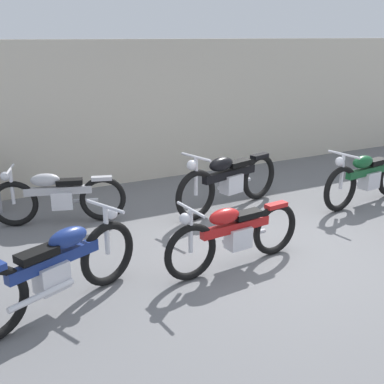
{
  "coord_description": "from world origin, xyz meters",
  "views": [
    {
      "loc": [
        -3.55,
        -4.64,
        2.69
      ],
      "look_at": [
        -0.55,
        1.13,
        0.55
      ],
      "focal_mm": 44.64,
      "sensor_mm": 36.0,
      "label": 1
    }
  ],
  "objects_px": {
    "motorcycle_red": "(234,234)",
    "motorcycle_blue": "(57,268)",
    "motorcycle_silver": "(58,196)",
    "motorcycle_green": "(367,177)",
    "motorcycle_black": "(228,180)"
  },
  "relations": [
    {
      "from": "motorcycle_silver",
      "to": "motorcycle_blue",
      "type": "height_order",
      "value": "motorcycle_blue"
    },
    {
      "from": "motorcycle_black",
      "to": "motorcycle_red",
      "type": "distance_m",
      "value": 2.03
    },
    {
      "from": "motorcycle_black",
      "to": "motorcycle_green",
      "type": "bearing_deg",
      "value": 144.93
    },
    {
      "from": "motorcycle_green",
      "to": "motorcycle_black",
      "type": "height_order",
      "value": "motorcycle_black"
    },
    {
      "from": "motorcycle_silver",
      "to": "motorcycle_red",
      "type": "relative_size",
      "value": 0.98
    },
    {
      "from": "motorcycle_red",
      "to": "motorcycle_blue",
      "type": "bearing_deg",
      "value": -5.41
    },
    {
      "from": "motorcycle_green",
      "to": "motorcycle_silver",
      "type": "bearing_deg",
      "value": -24.24
    },
    {
      "from": "motorcycle_silver",
      "to": "motorcycle_blue",
      "type": "distance_m",
      "value": 2.44
    },
    {
      "from": "motorcycle_red",
      "to": "motorcycle_blue",
      "type": "distance_m",
      "value": 2.1
    },
    {
      "from": "motorcycle_green",
      "to": "motorcycle_red",
      "type": "xyz_separation_m",
      "value": [
        -3.2,
        -0.94,
        -0.04
      ]
    },
    {
      "from": "motorcycle_blue",
      "to": "motorcycle_red",
      "type": "bearing_deg",
      "value": -23.76
    },
    {
      "from": "motorcycle_red",
      "to": "motorcycle_black",
      "type": "bearing_deg",
      "value": -124.66
    },
    {
      "from": "motorcycle_red",
      "to": "motorcycle_blue",
      "type": "relative_size",
      "value": 0.99
    },
    {
      "from": "motorcycle_silver",
      "to": "motorcycle_red",
      "type": "height_order",
      "value": "motorcycle_silver"
    },
    {
      "from": "motorcycle_green",
      "to": "motorcycle_silver",
      "type": "relative_size",
      "value": 1.11
    }
  ]
}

